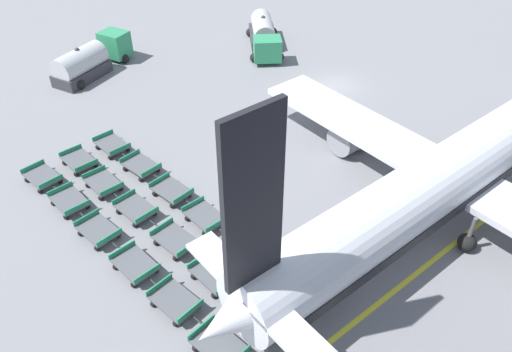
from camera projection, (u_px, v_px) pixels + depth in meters
name	position (u px, v px, depth m)	size (l,w,h in m)	color
ground_plane	(336.00, 85.00, 46.00)	(500.00, 500.00, 0.00)	gray
airplane	(466.00, 165.00, 31.09)	(31.97, 40.87, 13.65)	silver
fuel_tanker_primary	(264.00, 36.00, 51.97)	(8.97, 7.06, 2.92)	#2D8C5B
fuel_tanker_secondary	(89.00, 61.00, 47.01)	(5.92, 8.88, 3.10)	#2D8C5B
baggage_dolly_row_near_col_a	(42.00, 177.00, 34.56)	(3.41, 2.22, 0.92)	#515459
baggage_dolly_row_near_col_b	(69.00, 201.00, 32.57)	(3.38, 2.04, 0.92)	#515459
baggage_dolly_row_near_col_c	(98.00, 230.00, 30.43)	(3.41, 2.20, 0.92)	#515459
baggage_dolly_row_near_col_d	(135.00, 265.00, 28.28)	(3.40, 2.12, 0.92)	#515459
baggage_dolly_row_near_col_e	(175.00, 301.00, 26.30)	(3.41, 2.23, 0.92)	#515459
baggage_dolly_row_near_col_f	(219.00, 346.00, 24.21)	(3.41, 2.21, 0.92)	#515459
baggage_dolly_row_mid_a_col_a	(79.00, 161.00, 36.05)	(3.37, 2.04, 0.92)	#515459
baggage_dolly_row_mid_a_col_b	(103.00, 183.00, 34.01)	(3.37, 2.03, 0.92)	#515459
baggage_dolly_row_mid_a_col_c	(136.00, 209.00, 31.98)	(3.41, 2.17, 0.92)	#515459
baggage_dolly_row_mid_a_col_d	(175.00, 240.00, 29.81)	(3.41, 2.19, 0.92)	#515459
baggage_dolly_row_mid_a_col_e	(214.00, 275.00, 27.70)	(3.38, 2.06, 0.92)	#515459
baggage_dolly_row_mid_a_col_f	(260.00, 315.00, 25.62)	(3.41, 2.18, 0.92)	#515459
baggage_dolly_row_mid_b_col_a	(112.00, 145.00, 37.60)	(3.39, 2.07, 0.92)	#515459
baggage_dolly_row_mid_b_col_b	(141.00, 166.00, 35.56)	(3.42, 2.24, 0.92)	#515459
baggage_dolly_row_mid_b_col_c	(172.00, 191.00, 33.40)	(3.41, 2.23, 0.92)	#515459
baggage_dolly_row_mid_b_col_d	(205.00, 217.00, 31.40)	(3.37, 2.02, 0.92)	#515459
baggage_dolly_row_mid_b_col_e	(250.00, 247.00, 29.37)	(3.39, 2.07, 0.92)	#515459
baggage_dolly_row_mid_b_col_f	(299.00, 283.00, 27.22)	(3.40, 2.15, 0.92)	#515459
stand_guidance_stripe	(397.00, 289.00, 27.51)	(1.17, 23.76, 0.01)	yellow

